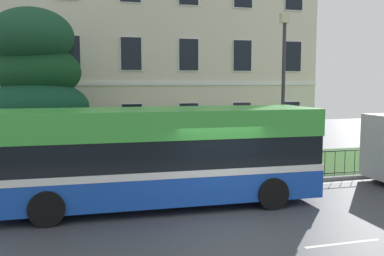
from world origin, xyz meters
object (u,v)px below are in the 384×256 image
object	(u,v)px
single_decker_bus	(159,155)
street_lamp_post	(283,82)
georgian_townhouse	(144,33)
evergreen_tree	(39,103)

from	to	relation	value
single_decker_bus	street_lamp_post	xyz separation A→B (m)	(5.58, 2.84, 2.19)
georgian_townhouse	street_lamp_post	world-z (taller)	georgian_townhouse
evergreen_tree	single_decker_bus	bearing A→B (deg)	-55.47
single_decker_bus	street_lamp_post	bearing A→B (deg)	28.41
evergreen_tree	single_decker_bus	xyz separation A→B (m)	(3.81, -5.54, -1.36)
evergreen_tree	street_lamp_post	world-z (taller)	evergreen_tree
evergreen_tree	street_lamp_post	size ratio (longest dim) A/B	1.04
single_decker_bus	street_lamp_post	distance (m)	6.63
evergreen_tree	street_lamp_post	xyz separation A→B (m)	(9.39, -2.69, 0.83)
georgian_townhouse	single_decker_bus	size ratio (longest dim) A/B	1.81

